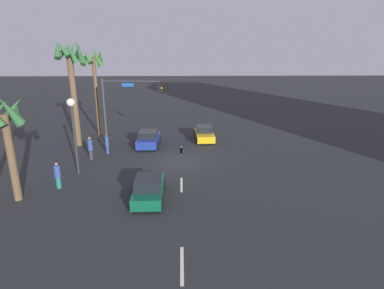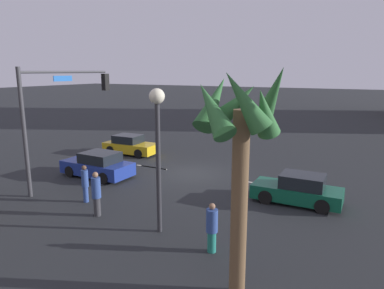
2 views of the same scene
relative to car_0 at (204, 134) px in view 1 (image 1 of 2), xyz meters
name	(u,v)px [view 1 (image 1 of 2)]	position (x,y,z in m)	size (l,w,h in m)	color
ground_plane	(181,161)	(-6.33, 2.32, -0.64)	(220.00, 220.00, 0.00)	#232628
lane_stripe_1	(182,265)	(-18.88, 2.32, -0.63)	(2.35, 0.14, 0.01)	silver
lane_stripe_2	(181,185)	(-10.96, 2.32, -0.63)	(2.30, 0.14, 0.01)	silver
lane_stripe_3	(181,150)	(-3.42, 2.32, -0.63)	(2.23, 0.14, 0.01)	silver
lane_stripe_4	(181,151)	(-3.61, 2.32, -0.63)	(1.93, 0.14, 0.01)	silver
car_0	(204,134)	(0.00, 0.00, 0.00)	(3.99, 1.91, 1.39)	gold
car_1	(149,188)	(-12.86, 4.23, -0.01)	(3.98, 1.79, 1.39)	#0F5138
car_2	(149,139)	(-1.83, 5.36, 0.03)	(4.21, 2.02, 1.44)	navy
traffic_signal	(124,100)	(-1.38, 7.54, 3.59)	(0.76, 5.57, 6.17)	#38383D
streetlamp	(73,121)	(-8.82, 9.65, 3.21)	(0.56, 0.56, 5.40)	#2D2D33
pedestrian_0	(90,148)	(-5.70, 9.64, 0.37)	(0.43, 0.43, 1.92)	#333338
pedestrian_1	(58,175)	(-11.20, 10.12, 0.26)	(0.47, 0.47, 1.73)	#1E7266
pedestrian_2	(107,143)	(-4.12, 8.69, 0.30)	(0.43, 0.43, 1.76)	#2D478C
palm_tree_0	(5,124)	(-12.72, 11.89, 3.89)	(2.56, 2.68, 6.23)	brown
palm_tree_1	(94,70)	(2.39, 11.05, 6.12)	(2.33, 2.48, 8.82)	brown
palm_tree_2	(71,72)	(-1.54, 11.93, 6.14)	(2.49, 2.56, 9.60)	brown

